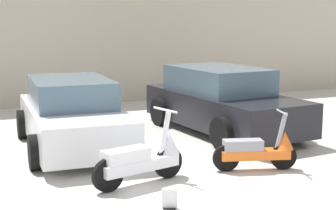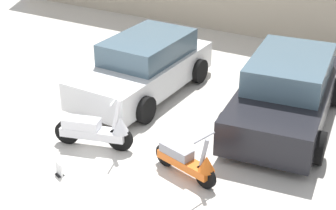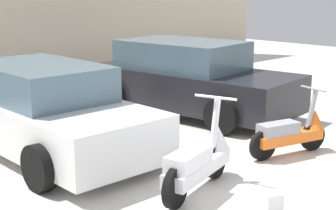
{
  "view_description": "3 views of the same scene",
  "coord_description": "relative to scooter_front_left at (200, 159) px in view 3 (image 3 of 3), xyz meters",
  "views": [
    {
      "loc": [
        -3.19,
        -5.85,
        2.42
      ],
      "look_at": [
        0.02,
        2.26,
        0.95
      ],
      "focal_mm": 55.0,
      "sensor_mm": 36.0,
      "label": 1
    },
    {
      "loc": [
        4.5,
        -5.5,
        5.15
      ],
      "look_at": [
        0.23,
        1.96,
        0.79
      ],
      "focal_mm": 55.0,
      "sensor_mm": 36.0,
      "label": 2
    },
    {
      "loc": [
        -5.18,
        -2.79,
        2.41
      ],
      "look_at": [
        -0.34,
        2.16,
        0.79
      ],
      "focal_mm": 55.0,
      "sensor_mm": 36.0,
      "label": 3
    }
  ],
  "objects": [
    {
      "name": "placard_near_left_scooter",
      "position": [
        -0.01,
        -1.09,
        -0.27
      ],
      "size": [
        0.2,
        0.17,
        0.26
      ],
      "rotation": [
        0.0,
        0.0,
        -0.39
      ],
      "color": "black",
      "rests_on": "ground_plane"
    },
    {
      "name": "car_rear_left",
      "position": [
        -0.54,
        2.55,
        0.24
      ],
      "size": [
        1.91,
        3.85,
        1.3
      ],
      "rotation": [
        0.0,
        0.0,
        -1.59
      ],
      "color": "white",
      "rests_on": "ground_plane"
    },
    {
      "name": "ground_plane",
      "position": [
        0.83,
        -1.11,
        -0.38
      ],
      "size": [
        28.0,
        28.0,
        0.0
      ],
      "primitive_type": "plane",
      "color": "silver"
    },
    {
      "name": "scooter_front_right",
      "position": [
        1.95,
        -0.03,
        -0.04
      ],
      "size": [
        1.34,
        0.63,
        0.96
      ],
      "rotation": [
        0.0,
        0.0,
        -0.27
      ],
      "color": "black",
      "rests_on": "ground_plane"
    },
    {
      "name": "car_rear_center",
      "position": [
        2.74,
        2.76,
        0.28
      ],
      "size": [
        2.33,
        4.24,
        1.38
      ],
      "rotation": [
        0.0,
        0.0,
        -1.45
      ],
      "color": "black",
      "rests_on": "ground_plane"
    },
    {
      "name": "scooter_front_left",
      "position": [
        0.0,
        0.0,
        0.0
      ],
      "size": [
        1.51,
        0.72,
        1.08
      ],
      "rotation": [
        0.0,
        0.0,
        0.28
      ],
      "color": "black",
      "rests_on": "ground_plane"
    }
  ]
}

